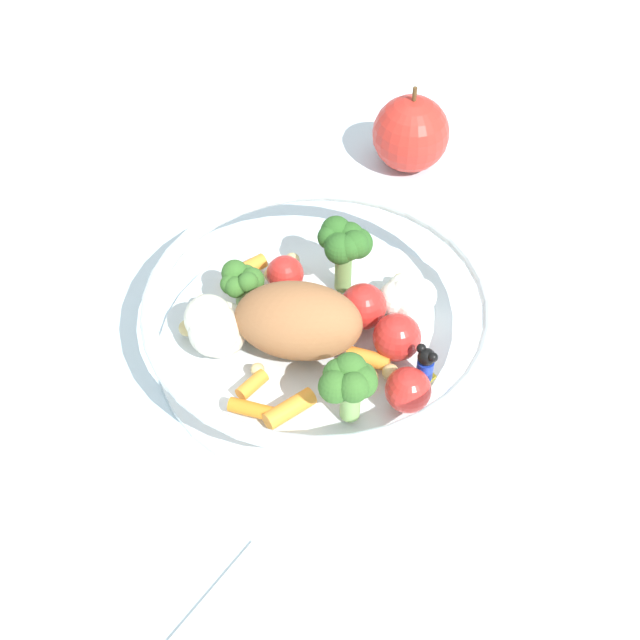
# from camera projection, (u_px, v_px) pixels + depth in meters

# --- Properties ---
(ground_plane) EXTENTS (2.40, 2.40, 0.00)m
(ground_plane) POSITION_uv_depth(u_px,v_px,m) (336.00, 342.00, 0.60)
(ground_plane) COLOR silver
(food_container) EXTENTS (0.24, 0.24, 0.07)m
(food_container) POSITION_uv_depth(u_px,v_px,m) (316.00, 318.00, 0.57)
(food_container) COLOR white
(food_container) RESTS_ON ground_plane
(loose_apple) EXTENTS (0.07, 0.07, 0.08)m
(loose_apple) POSITION_uv_depth(u_px,v_px,m) (411.00, 134.00, 0.71)
(loose_apple) COLOR red
(loose_apple) RESTS_ON ground_plane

